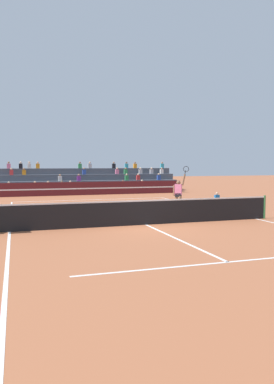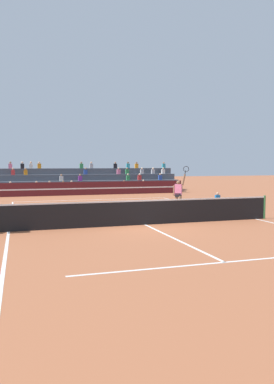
% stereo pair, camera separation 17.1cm
% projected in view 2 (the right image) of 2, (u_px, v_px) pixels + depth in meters
% --- Properties ---
extents(ground_plane, '(120.00, 120.00, 0.00)m').
position_uv_depth(ground_plane, '(145.00, 225.00, 15.89)').
color(ground_plane, '#AD603D').
extents(court_lines, '(11.10, 23.90, 0.01)m').
position_uv_depth(court_lines, '(145.00, 225.00, 15.89)').
color(court_lines, white).
rests_on(court_lines, ground).
extents(tennis_net, '(12.00, 0.10, 1.10)m').
position_uv_depth(tennis_net, '(145.00, 212.00, 15.85)').
color(tennis_net, '#2D6B38').
rests_on(tennis_net, ground).
extents(sponsor_banner_wall, '(18.00, 0.26, 1.10)m').
position_uv_depth(sponsor_banner_wall, '(82.00, 188.00, 31.37)').
color(sponsor_banner_wall, '#51191E').
rests_on(sponsor_banner_wall, ground).
extents(bleacher_stand, '(19.11, 3.80, 2.83)m').
position_uv_depth(bleacher_stand, '(77.00, 183.00, 34.37)').
color(bleacher_stand, '#4C515B').
rests_on(bleacher_stand, ground).
extents(ball_kid_courtside, '(0.30, 0.36, 0.84)m').
position_uv_depth(ball_kid_courtside, '(217.00, 200.00, 23.21)').
color(ball_kid_courtside, black).
rests_on(ball_kid_courtside, ground).
extents(tennis_player, '(0.71, 0.61, 2.50)m').
position_uv_depth(tennis_player, '(179.00, 194.00, 19.82)').
color(tennis_player, brown).
rests_on(tennis_player, ground).
extents(tennis_ball, '(0.07, 0.07, 0.07)m').
position_uv_depth(tennis_ball, '(156.00, 213.00, 19.42)').
color(tennis_ball, '#C6DB33').
rests_on(tennis_ball, ground).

